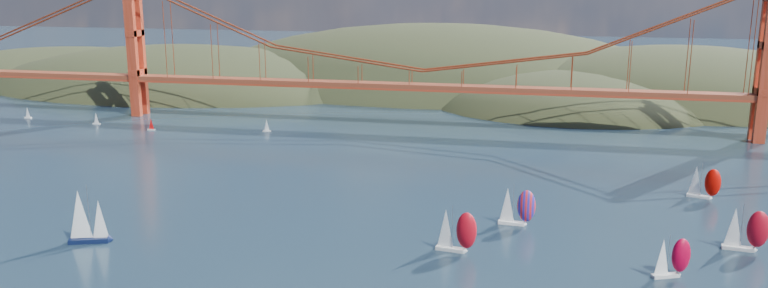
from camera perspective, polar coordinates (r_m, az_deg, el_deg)
headlands at (r=386.33m, az=11.85°, el=2.15°), size 725.00×225.00×96.00m
bridge at (r=286.15m, az=2.71°, el=7.66°), size 552.00×12.00×55.00m
sloop_navy at (r=180.32m, az=-21.78°, el=-5.20°), size 9.23×6.62×13.58m
racer_0 at (r=163.61m, az=5.47°, el=-6.54°), size 9.22×4.57×10.38m
racer_1 at (r=160.61m, az=21.05°, el=-8.03°), size 8.06×5.51×9.03m
racer_2 at (r=181.26m, az=25.83°, el=-5.84°), size 9.32×4.31×10.54m
racer_3 at (r=217.29m, az=23.18°, el=-2.68°), size 8.50×5.52×9.51m
racer_rwb at (r=182.02m, az=10.05°, el=-4.67°), size 8.82×3.71×10.05m
distant_boat_0 at (r=339.70m, az=-25.52°, el=2.18°), size 3.00×2.00×4.70m
distant_boat_1 at (r=315.71m, az=-21.08°, el=1.84°), size 3.00×2.00×4.70m
distant_boat_2 at (r=297.28m, az=-17.32°, el=1.46°), size 3.00×2.00×4.70m
distant_boat_3 at (r=284.76m, az=-8.93°, el=1.41°), size 3.00×2.00×4.70m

